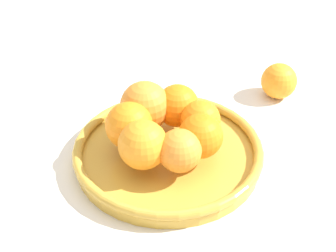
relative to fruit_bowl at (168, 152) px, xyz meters
name	(u,v)px	position (x,y,z in m)	size (l,w,h in m)	color
ground_plane	(168,159)	(0.00, 0.00, -0.02)	(4.00, 4.00, 0.00)	silver
fruit_bowl	(168,152)	(0.00, 0.00, 0.00)	(0.31, 0.31, 0.03)	gold
orange_pile	(163,124)	(0.01, -0.01, 0.05)	(0.18, 0.19, 0.08)	orange
stray_orange	(279,81)	(-0.28, -0.07, 0.02)	(0.07, 0.07, 0.07)	orange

